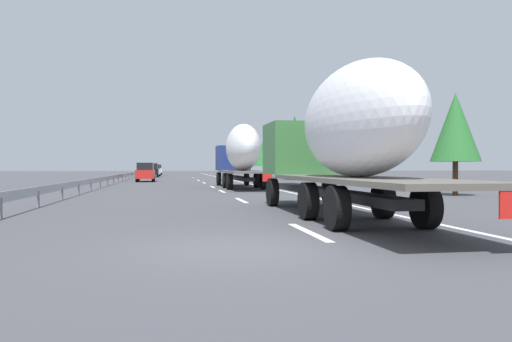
% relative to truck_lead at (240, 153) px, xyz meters
% --- Properties ---
extents(ground_plane, '(260.00, 260.00, 0.00)m').
position_rel_truck_lead_xyz_m(ground_plane, '(14.25, 3.60, -2.44)').
color(ground_plane, '#424247').
extents(lane_stripe_0, '(3.20, 0.20, 0.01)m').
position_rel_truck_lead_xyz_m(lane_stripe_0, '(-23.75, 1.80, -2.44)').
color(lane_stripe_0, white).
rests_on(lane_stripe_0, ground_plane).
extents(lane_stripe_1, '(3.20, 0.20, 0.01)m').
position_rel_truck_lead_xyz_m(lane_stripe_1, '(-13.05, 1.80, -2.44)').
color(lane_stripe_1, white).
rests_on(lane_stripe_1, ground_plane).
extents(lane_stripe_2, '(3.20, 0.20, 0.01)m').
position_rel_truck_lead_xyz_m(lane_stripe_2, '(-4.76, 1.80, -2.44)').
color(lane_stripe_2, white).
rests_on(lane_stripe_2, ground_plane).
extents(lane_stripe_3, '(3.20, 0.20, 0.01)m').
position_rel_truck_lead_xyz_m(lane_stripe_3, '(1.83, 1.80, -2.44)').
color(lane_stripe_3, white).
rests_on(lane_stripe_3, ground_plane).
extents(lane_stripe_4, '(3.20, 0.20, 0.01)m').
position_rel_truck_lead_xyz_m(lane_stripe_4, '(11.00, 1.80, -2.44)').
color(lane_stripe_4, white).
rests_on(lane_stripe_4, ground_plane).
extents(lane_stripe_5, '(3.20, 0.20, 0.01)m').
position_rel_truck_lead_xyz_m(lane_stripe_5, '(19.89, 1.80, -2.44)').
color(lane_stripe_5, white).
rests_on(lane_stripe_5, ground_plane).
extents(lane_stripe_6, '(3.20, 0.20, 0.01)m').
position_rel_truck_lead_xyz_m(lane_stripe_6, '(34.32, 1.80, -2.44)').
color(lane_stripe_6, white).
rests_on(lane_stripe_6, ground_plane).
extents(lane_stripe_7, '(3.20, 0.20, 0.01)m').
position_rel_truck_lead_xyz_m(lane_stripe_7, '(32.99, 1.80, -2.44)').
color(lane_stripe_7, white).
rests_on(lane_stripe_7, ground_plane).
extents(edge_line_right, '(110.00, 0.20, 0.01)m').
position_rel_truck_lead_xyz_m(edge_line_right, '(19.25, -1.90, -2.44)').
color(edge_line_right, white).
rests_on(edge_line_right, ground_plane).
extents(truck_lead, '(13.11, 2.55, 4.36)m').
position_rel_truck_lead_xyz_m(truck_lead, '(0.00, 0.00, 0.00)').
color(truck_lead, navy).
rests_on(truck_lead, ground_plane).
extents(truck_trailing, '(13.52, 2.55, 4.20)m').
position_rel_truck_lead_xyz_m(truck_trailing, '(-20.89, 0.00, -0.05)').
color(truck_trailing, '#387038').
rests_on(truck_trailing, ground_plane).
extents(car_white_van, '(4.13, 1.85, 1.91)m').
position_rel_truck_lead_xyz_m(car_white_van, '(62.77, 7.26, -1.49)').
color(car_white_van, white).
rests_on(car_white_van, ground_plane).
extents(car_black_suv, '(4.19, 1.73, 1.96)m').
position_rel_truck_lead_xyz_m(car_black_suv, '(37.21, 7.31, -1.47)').
color(car_black_suv, black).
rests_on(car_black_suv, ground_plane).
extents(car_red_compact, '(4.66, 1.76, 1.86)m').
position_rel_truck_lead_xyz_m(car_red_compact, '(15.97, 7.25, -1.50)').
color(car_red_compact, red).
rests_on(car_red_compact, ground_plane).
extents(car_silver_hatch, '(4.05, 1.76, 1.81)m').
position_rel_truck_lead_xyz_m(car_silver_hatch, '(45.60, 7.19, -1.53)').
color(car_silver_hatch, '#ADB2B7').
rests_on(car_silver_hatch, ground_plane).
extents(road_sign, '(0.10, 0.90, 3.10)m').
position_rel_truck_lead_xyz_m(road_sign, '(15.73, -3.10, -0.29)').
color(road_sign, gray).
rests_on(road_sign, ground_plane).
extents(tree_0, '(3.78, 3.78, 5.75)m').
position_rel_truck_lead_xyz_m(tree_0, '(34.07, -8.33, 1.20)').
color(tree_0, '#472D19').
rests_on(tree_0, ground_plane).
extents(tree_1, '(2.51, 2.51, 5.27)m').
position_rel_truck_lead_xyz_m(tree_1, '(-11.19, -9.53, 1.05)').
color(tree_1, '#472D19').
rests_on(tree_1, ground_plane).
extents(tree_2, '(3.16, 3.16, 7.19)m').
position_rel_truck_lead_xyz_m(tree_2, '(19.53, -8.85, 2.01)').
color(tree_2, '#472D19').
rests_on(tree_2, ground_plane).
extents(guardrail_median, '(94.00, 0.10, 0.76)m').
position_rel_truck_lead_xyz_m(guardrail_median, '(17.25, 9.60, -1.86)').
color(guardrail_median, '#9EA0A5').
rests_on(guardrail_median, ground_plane).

